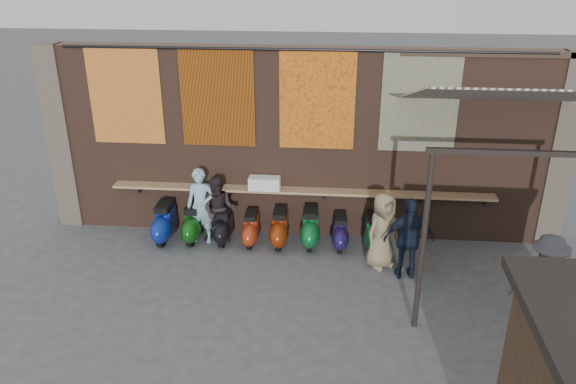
% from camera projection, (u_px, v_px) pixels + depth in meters
% --- Properties ---
extents(ground, '(70.00, 70.00, 0.00)m').
position_uv_depth(ground, '(291.00, 299.00, 10.04)').
color(ground, '#474749').
rests_on(ground, ground).
extents(brick_wall, '(10.00, 0.40, 4.00)m').
position_uv_depth(brick_wall, '(302.00, 144.00, 11.70)').
color(brick_wall, brown).
rests_on(brick_wall, ground).
extents(pier_left, '(0.50, 0.50, 4.00)m').
position_uv_depth(pier_left, '(63.00, 137.00, 12.12)').
color(pier_left, '#4C4238').
rests_on(pier_left, ground).
extents(pier_right, '(0.50, 0.50, 4.00)m').
position_uv_depth(pier_right, '(560.00, 152.00, 11.28)').
color(pier_right, '#4C4238').
rests_on(pier_right, ground).
extents(eating_counter, '(8.00, 0.32, 0.05)m').
position_uv_depth(eating_counter, '(301.00, 191.00, 11.72)').
color(eating_counter, '#9E7A51').
rests_on(eating_counter, brick_wall).
extents(shelf_box, '(0.65, 0.29, 0.27)m').
position_uv_depth(shelf_box, '(265.00, 183.00, 11.70)').
color(shelf_box, white).
rests_on(shelf_box, eating_counter).
extents(tapestry_redgold, '(1.50, 0.02, 2.00)m').
position_uv_depth(tapestry_redgold, '(125.00, 96.00, 11.39)').
color(tapestry_redgold, maroon).
rests_on(tapestry_redgold, brick_wall).
extents(tapestry_sun, '(1.50, 0.02, 2.00)m').
position_uv_depth(tapestry_sun, '(218.00, 98.00, 11.24)').
color(tapestry_sun, '#C6570B').
rests_on(tapestry_sun, brick_wall).
extents(tapestry_orange, '(1.50, 0.02, 2.00)m').
position_uv_depth(tapestry_orange, '(317.00, 100.00, 11.08)').
color(tapestry_orange, orange).
rests_on(tapestry_orange, brick_wall).
extents(tapestry_multi, '(1.50, 0.02, 2.00)m').
position_uv_depth(tapestry_multi, '(420.00, 102.00, 10.92)').
color(tapestry_multi, '#255587').
rests_on(tapestry_multi, brick_wall).
extents(hang_rail, '(9.50, 0.06, 0.06)m').
position_uv_depth(hang_rail, '(303.00, 50.00, 10.70)').
color(hang_rail, black).
rests_on(hang_rail, brick_wall).
extents(scooter_stool_0, '(0.39, 0.87, 0.83)m').
position_uv_depth(scooter_stool_0, '(164.00, 223.00, 11.89)').
color(scooter_stool_0, navy).
rests_on(scooter_stool_0, ground).
extents(scooter_stool_1, '(0.37, 0.82, 0.78)m').
position_uv_depth(scooter_stool_1, '(193.00, 223.00, 11.91)').
color(scooter_stool_1, '#0F4D10').
rests_on(scooter_stool_1, ground).
extents(scooter_stool_2, '(0.34, 0.76, 0.72)m').
position_uv_depth(scooter_stool_2, '(224.00, 226.00, 11.85)').
color(scooter_stool_2, black).
rests_on(scooter_stool_2, ground).
extents(scooter_stool_3, '(0.33, 0.73, 0.69)m').
position_uv_depth(scooter_stool_3, '(251.00, 229.00, 11.78)').
color(scooter_stool_3, '#A83416').
rests_on(scooter_stool_3, ground).
extents(scooter_stool_4, '(0.36, 0.81, 0.77)m').
position_uv_depth(scooter_stool_4, '(280.00, 228.00, 11.72)').
color(scooter_stool_4, maroon).
rests_on(scooter_stool_4, ground).
extents(scooter_stool_5, '(0.38, 0.84, 0.80)m').
position_uv_depth(scooter_stool_5, '(311.00, 228.00, 11.71)').
color(scooter_stool_5, '#0E632A').
rests_on(scooter_stool_5, ground).
extents(scooter_stool_6, '(0.33, 0.73, 0.69)m').
position_uv_depth(scooter_stool_6, '(340.00, 232.00, 11.63)').
color(scooter_stool_6, '#1D134A').
rests_on(scooter_stool_6, ground).
extents(scooter_stool_7, '(0.34, 0.76, 0.72)m').
position_uv_depth(scooter_stool_7, '(373.00, 232.00, 11.64)').
color(scooter_stool_7, '#175F3A').
rests_on(scooter_stool_7, ground).
extents(diner_left, '(0.60, 0.40, 1.63)m').
position_uv_depth(diner_left, '(201.00, 206.00, 11.70)').
color(diner_left, '#88B4C7').
rests_on(diner_left, ground).
extents(diner_right, '(0.75, 0.61, 1.48)m').
position_uv_depth(diner_right, '(219.00, 210.00, 11.70)').
color(diner_right, black).
rests_on(diner_right, ground).
extents(shopper_navy, '(0.99, 0.50, 1.62)m').
position_uv_depth(shopper_navy, '(409.00, 239.00, 10.40)').
color(shopper_navy, '#151D31').
rests_on(shopper_navy, ground).
extents(shopper_grey, '(1.06, 0.62, 1.63)m').
position_uv_depth(shopper_grey, '(545.00, 281.00, 9.08)').
color(shopper_grey, '#4E4D52').
rests_on(shopper_grey, ground).
extents(shopper_tan, '(0.90, 0.87, 1.55)m').
position_uv_depth(shopper_tan, '(382.00, 230.00, 10.78)').
color(shopper_tan, '#887756').
rests_on(shopper_tan, ground).
extents(awning_canvas, '(3.20, 3.28, 0.97)m').
position_uv_depth(awning_canvas, '(510.00, 95.00, 9.16)').
color(awning_canvas, beige).
rests_on(awning_canvas, brick_wall).
extents(awning_ledger, '(3.30, 0.08, 0.12)m').
position_uv_depth(awning_ledger, '(490.00, 54.00, 10.45)').
color(awning_ledger, '#33261C').
rests_on(awning_ledger, brick_wall).
extents(awning_header, '(3.00, 0.08, 0.08)m').
position_uv_depth(awning_header, '(533.00, 153.00, 7.98)').
color(awning_header, black).
rests_on(awning_header, awning_post_left).
extents(awning_post_left, '(0.09, 0.09, 3.10)m').
position_uv_depth(awning_post_left, '(423.00, 244.00, 8.70)').
color(awning_post_left, black).
rests_on(awning_post_left, ground).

